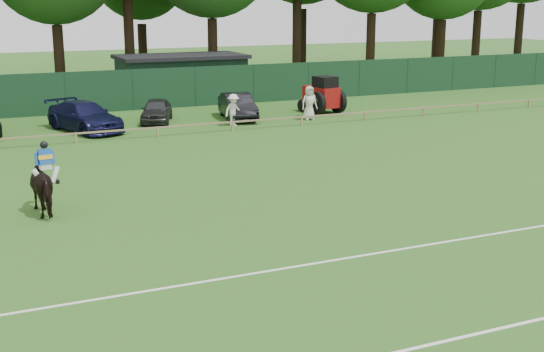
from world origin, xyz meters
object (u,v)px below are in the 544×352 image
spectator_right (309,103)px  tractor (323,96)px  utility_shed (181,77)px  spectator_left (233,110)px  spectator_mid (310,101)px  horse_dark (47,185)px  sedan_navy (85,117)px  hatch_grey (157,110)px  estate_black (238,106)px

spectator_right → tractor: size_ratio=0.66×
spectator_right → utility_shed: size_ratio=0.23×
spectator_left → spectator_mid: 5.34m
spectator_left → utility_shed: bearing=69.0°
spectator_left → tractor: 6.85m
spectator_mid → spectator_right: bearing=-125.1°
horse_dark → spectator_right: bearing=-148.7°
spectator_right → spectator_mid: bearing=64.0°
utility_shed → horse_dark: bearing=-116.7°
utility_shed → spectator_left: bearing=-92.4°
horse_dark → spectator_mid: bearing=-147.5°
spectator_right → tractor: bearing=48.5°
spectator_left → utility_shed: (0.45, 10.72, 0.68)m
sedan_navy → horse_dark: bearing=-124.4°
hatch_grey → spectator_mid: (8.63, -1.78, 0.23)m
spectator_mid → sedan_navy: bearing=171.0°
horse_dark → estate_black: horse_dark is taller
spectator_mid → tractor: bearing=28.0°
spectator_left → estate_black: bearing=44.1°
tractor → horse_dark: bearing=-150.3°
horse_dark → estate_black: 19.23m
spectator_mid → tractor: size_ratio=0.61×
sedan_navy → estate_black: (8.63, 0.33, -0.03)m
spectator_mid → utility_shed: (-4.75, 9.55, 0.66)m
hatch_grey → utility_shed: size_ratio=0.45×
horse_dark → sedan_navy: (3.75, 14.39, -0.16)m
horse_dark → tractor: tractor is taller
horse_dark → hatch_grey: horse_dark is taller
estate_black → spectator_mid: (4.14, -0.89, 0.16)m
spectator_mid → tractor: 1.61m
spectator_right → utility_shed: 11.39m
horse_dark → tractor: 23.13m
utility_shed → tractor: size_ratio=2.92×
horse_dark → spectator_mid: (16.52, 13.82, -0.03)m
estate_black → tractor: 5.47m
sedan_navy → hatch_grey: 4.32m
spectator_left → spectator_right: bearing=-16.8°
sedan_navy → utility_shed: bearing=28.4°
sedan_navy → spectator_mid: (12.77, -0.57, 0.12)m
horse_dark → spectator_mid: size_ratio=1.23×
sedan_navy → spectator_right: spectator_right is taller
estate_black → utility_shed: bearing=103.6°
spectator_right → spectator_left: bearing=-175.6°
sedan_navy → spectator_right: size_ratio=2.74×
sedan_navy → estate_black: size_ratio=1.19×
spectator_left → tractor: size_ratio=0.60×
sedan_navy → spectator_mid: size_ratio=2.96×
estate_black → hatch_grey: bearing=178.4°
horse_dark → spectator_left: (11.31, 12.65, -0.05)m
spectator_left → utility_shed: size_ratio=0.21×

